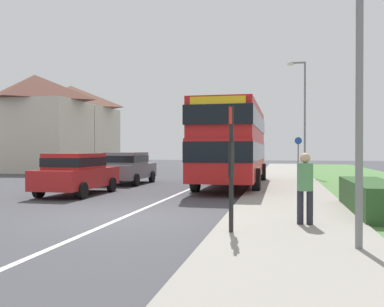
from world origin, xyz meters
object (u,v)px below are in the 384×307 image
Objects in this scene: pedestrian_at_stop at (305,185)px; cycle_route_sign at (298,155)px; street_lamp_mid at (303,111)px; parked_car_red at (77,172)px; double_decker_bus at (233,141)px; parked_car_grey at (127,167)px; street_lamp_near at (352,20)px; bus_stop_sign at (231,160)px.

cycle_route_sign is (0.51, 17.16, 0.45)m from pedestrian_at_stop.
street_lamp_mid is (0.83, 17.90, 3.22)m from pedestrian_at_stop.
pedestrian_at_stop reaches higher than parked_car_red.
street_lamp_mid is at bearing 66.35° from cycle_route_sign.
parked_car_grey is at bearing 174.99° from double_decker_bus.
parked_car_grey is 0.61× the size of street_lamp_near.
street_lamp_mid is at bearing 65.13° from double_decker_bus.
bus_stop_sign reaches higher than pedestrian_at_stop.
bus_stop_sign reaches higher than parked_car_red.
street_lamp_mid is (0.20, 19.99, 0.33)m from street_lamp_near.
bus_stop_sign is (6.71, -11.86, 0.65)m from parked_car_grey.
double_decker_bus is 1.49× the size of street_lamp_near.
street_lamp_near is (3.36, -12.31, 1.72)m from double_decker_bus.
cycle_route_sign is at bearing 83.85° from bus_stop_sign.
parked_car_grey is 1.56× the size of bus_stop_sign.
cycle_route_sign reaches higher than pedestrian_at_stop.
street_lamp_near reaches higher than double_decker_bus.
double_decker_bus is 12.87m from street_lamp_near.
bus_stop_sign is 18.44m from cycle_route_sign.
parked_car_grey is at bearing 127.39° from pedestrian_at_stop.
cycle_route_sign is at bearing 88.30° from pedestrian_at_stop.
double_decker_bus is at bearing -114.99° from cycle_route_sign.
parked_car_grey is 13.46m from pedestrian_at_stop.
parked_car_red is at bearing -138.78° from double_decker_bus.
bus_stop_sign is (6.75, -6.58, 0.66)m from parked_car_red.
street_lamp_mid is at bearing 38.65° from parked_car_grey.
street_lamp_mid reaches higher than street_lamp_near.
cycle_route_sign is at bearing -113.65° from street_lamp_mid.
pedestrian_at_stop is at bearing -75.05° from double_decker_bus.
cycle_route_sign is (8.68, 6.46, 0.54)m from parked_car_grey.
bus_stop_sign is 0.36× the size of street_lamp_mid.
street_lamp_near is (0.12, -19.25, 2.44)m from cycle_route_sign.
parked_car_red is 1.66× the size of cycle_route_sign.
cycle_route_sign is (1.97, 18.33, -0.11)m from bus_stop_sign.
double_decker_bus is 2.36× the size of parked_car_red.
street_lamp_near is at bearing -89.64° from cycle_route_sign.
pedestrian_at_stop is 0.64× the size of bus_stop_sign.
double_decker_bus is 7.40m from parked_car_red.
parked_car_red is at bearing 135.73° from bus_stop_sign.
parked_car_grey is at bearing 119.49° from bus_stop_sign.
cycle_route_sign is (3.24, 6.94, -0.71)m from double_decker_bus.
bus_stop_sign reaches higher than parked_car_grey.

